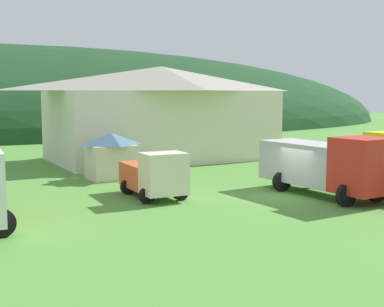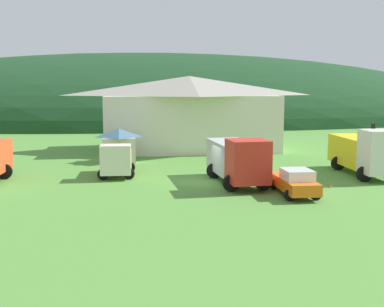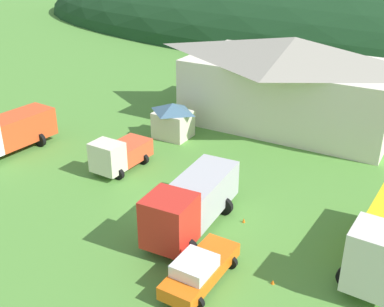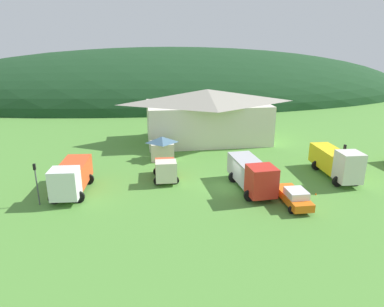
{
  "view_description": "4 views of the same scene",
  "coord_description": "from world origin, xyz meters",
  "px_view_note": "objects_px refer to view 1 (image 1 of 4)",
  "views": [
    {
      "loc": [
        -17.39,
        -22.1,
        5.44
      ],
      "look_at": [
        -3.18,
        4.31,
        2.04
      ],
      "focal_mm": 49.94,
      "sensor_mm": 36.0,
      "label": 1
    },
    {
      "loc": [
        -5.45,
        -33.44,
        6.71
      ],
      "look_at": [
        -0.48,
        3.2,
        1.57
      ],
      "focal_mm": 46.41,
      "sensor_mm": 36.0,
      "label": 2
    },
    {
      "loc": [
        13.6,
        -20.55,
        15.47
      ],
      "look_at": [
        -0.52,
        3.66,
        2.29
      ],
      "focal_mm": 44.25,
      "sensor_mm": 36.0,
      "label": 3
    },
    {
      "loc": [
        -8.51,
        -31.44,
        14.04
      ],
      "look_at": [
        -3.02,
        4.65,
        2.28
      ],
      "focal_mm": 32.48,
      "sensor_mm": 36.0,
      "label": 4
    }
  ],
  "objects_px": {
    "play_shed_cream": "(111,155)",
    "crane_truck_red": "(327,164)",
    "traffic_cone_mid_row": "(331,186)",
    "light_truck_cream": "(155,175)",
    "depot_building": "(161,112)"
  },
  "relations": [
    {
      "from": "play_shed_cream",
      "to": "crane_truck_red",
      "type": "relative_size",
      "value": 0.38
    },
    {
      "from": "light_truck_cream",
      "to": "traffic_cone_mid_row",
      "type": "height_order",
      "value": "light_truck_cream"
    },
    {
      "from": "depot_building",
      "to": "light_truck_cream",
      "type": "bearing_deg",
      "value": -116.27
    },
    {
      "from": "depot_building",
      "to": "crane_truck_red",
      "type": "xyz_separation_m",
      "value": [
        0.89,
        -18.64,
        -2.18
      ]
    },
    {
      "from": "traffic_cone_mid_row",
      "to": "crane_truck_red",
      "type": "bearing_deg",
      "value": -138.06
    },
    {
      "from": "depot_building",
      "to": "play_shed_cream",
      "type": "relative_size",
      "value": 6.18
    },
    {
      "from": "crane_truck_red",
      "to": "traffic_cone_mid_row",
      "type": "distance_m",
      "value": 3.62
    },
    {
      "from": "light_truck_cream",
      "to": "traffic_cone_mid_row",
      "type": "relative_size",
      "value": 8.39
    },
    {
      "from": "light_truck_cream",
      "to": "crane_truck_red",
      "type": "distance_m",
      "value": 9.06
    },
    {
      "from": "play_shed_cream",
      "to": "traffic_cone_mid_row",
      "type": "xyz_separation_m",
      "value": [
        10.42,
        -8.74,
        -1.51
      ]
    },
    {
      "from": "play_shed_cream",
      "to": "light_truck_cream",
      "type": "distance_m",
      "value": 6.99
    },
    {
      "from": "play_shed_cream",
      "to": "traffic_cone_mid_row",
      "type": "relative_size",
      "value": 5.37
    },
    {
      "from": "play_shed_cream",
      "to": "crane_truck_red",
      "type": "distance_m",
      "value": 13.53
    },
    {
      "from": "crane_truck_red",
      "to": "traffic_cone_mid_row",
      "type": "height_order",
      "value": "crane_truck_red"
    },
    {
      "from": "depot_building",
      "to": "play_shed_cream",
      "type": "bearing_deg",
      "value": -132.65
    }
  ]
}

